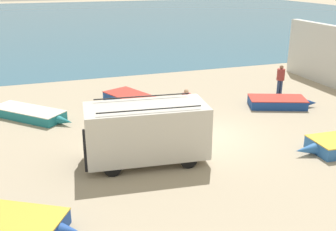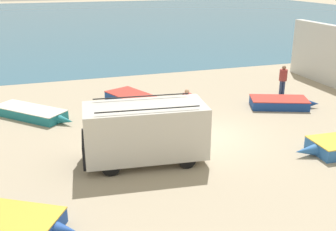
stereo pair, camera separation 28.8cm
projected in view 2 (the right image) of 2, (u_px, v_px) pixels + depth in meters
ground_plane at (208, 136)px, 17.84m from camera, size 200.00×200.00×0.00m
sea_water at (82, 18)px, 64.33m from camera, size 120.00×80.00×0.01m
parked_van at (145, 131)px, 15.06m from camera, size 4.90×2.54×2.44m
fishing_rowboat_0 at (32, 113)px, 20.05m from camera, size 4.00×4.02×0.49m
fishing_rowboat_1 at (281, 103)px, 21.59m from camera, size 3.80×2.53×0.51m
fishing_rowboat_3 at (142, 103)px, 21.50m from camera, size 3.36×5.58×0.56m
fishing_rowboat_4 at (10, 222)px, 11.25m from camera, size 3.71×2.82×0.50m
fisherman_0 at (283, 77)px, 23.62m from camera, size 0.47×0.47×1.78m
fisherman_1 at (187, 103)px, 19.21m from camera, size 0.44×0.44×1.68m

